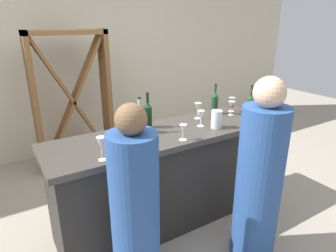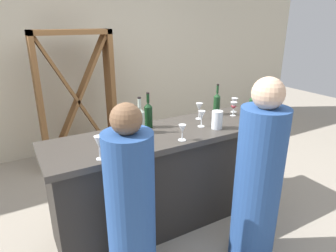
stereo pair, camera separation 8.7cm
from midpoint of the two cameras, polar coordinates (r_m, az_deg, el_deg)
The scene contains 17 objects.
ground_plane at distance 3.05m, azimuth 0.85°, elevation -17.40°, with size 12.00×12.00×0.00m, color #9E9384.
back_wall at distance 4.49m, azimuth -13.85°, elevation 13.61°, with size 8.00×0.10×2.80m, color beige.
bar_counter at distance 2.80m, azimuth 0.90°, elevation -9.80°, with size 2.15×0.64×0.92m.
wine_rack at distance 3.95m, azimuth -16.57°, elevation 4.75°, with size 0.96×0.28×1.74m.
wine_bottle_leftmost_clear_pale at distance 2.53m, azimuth -4.49°, elevation 1.26°, with size 0.08×0.08×0.32m.
wine_bottle_second_left_dark_green at distance 2.66m, azimuth -2.91°, elevation 2.26°, with size 0.07×0.07×0.33m.
wine_bottle_center_olive_green at distance 3.07m, azimuth 10.23°, elevation 4.36°, with size 0.07×0.07×0.32m.
wine_bottle_second_right_olive_green at distance 3.02m, azimuth 16.82°, elevation 3.62°, with size 0.07×0.07×0.33m.
wine_glass_near_left at distance 2.09m, azimuth -12.11°, elevation -3.22°, with size 0.06×0.06×0.18m.
wine_glass_near_center at distance 2.38m, azimuth 3.81°, elevation -0.70°, with size 0.07×0.07×0.13m.
wine_glass_near_right at distance 2.71m, azimuth 7.43°, elevation 1.96°, with size 0.07×0.07×0.15m.
wine_glass_far_left at distance 3.08m, azimuth 13.40°, elevation 3.75°, with size 0.07×0.07×0.14m.
wine_glass_far_center at distance 2.91m, azimuth 6.92°, elevation 3.55°, with size 0.07×0.07×0.16m.
wine_glass_far_right at distance 3.21m, azimuth 13.50°, elevation 4.49°, with size 0.07×0.07×0.15m.
water_pitcher at distance 2.68m, azimuth 10.41°, elevation 1.18°, with size 0.10×0.10×0.16m.
person_left_guest at distance 2.03m, azimuth -5.92°, elevation -16.61°, with size 0.38×0.38×1.41m.
person_center_guest at distance 2.38m, azimuth 18.01°, elevation -10.34°, with size 0.40×0.40×1.49m.
Camera 2 is at (-1.20, -2.11, 1.85)m, focal length 31.44 mm.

